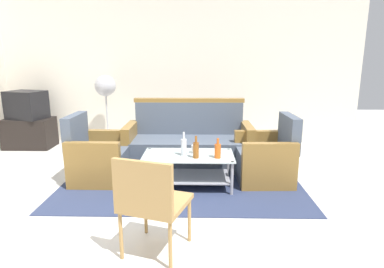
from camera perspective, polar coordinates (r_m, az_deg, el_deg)
ground_plane at (r=3.40m, az=-5.07°, el=-14.17°), size 14.00×14.00×0.00m
wall_back at (r=6.07m, az=-2.15°, el=11.70°), size 6.52×0.12×2.80m
rug at (r=4.28m, az=-1.75°, el=-8.12°), size 2.99×2.00×0.01m
couch at (r=4.75m, az=-0.57°, el=-1.98°), size 1.80×0.75×0.96m
armchair_left at (r=4.41m, az=-15.99°, el=-4.12°), size 0.71×0.77×0.85m
armchair_right at (r=4.31m, az=12.81°, el=-4.31°), size 0.72×0.78×0.85m
coffee_table at (r=4.02m, az=-0.64°, el=-5.52°), size 1.10×0.60×0.40m
bottle_clear at (r=3.92m, az=-1.43°, el=-2.22°), size 0.07×0.07×0.29m
bottle_orange at (r=3.84m, az=4.51°, el=-2.89°), size 0.07×0.07×0.24m
bottle_brown at (r=3.82m, az=0.69°, el=-2.75°), size 0.07×0.07×0.27m
cup at (r=4.03m, az=0.47°, el=-2.64°), size 0.08×0.08×0.10m
tv_stand at (r=6.44m, az=-26.46°, el=0.17°), size 0.80×0.50×0.52m
television at (r=6.36m, az=-26.91°, el=4.56°), size 0.70×0.59×0.48m
pedestal_fan at (r=5.85m, az=-14.85°, el=7.42°), size 0.36×0.36×1.27m
wicker_chair at (r=2.60m, az=-7.21°, el=-11.14°), size 0.60×0.60×0.84m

